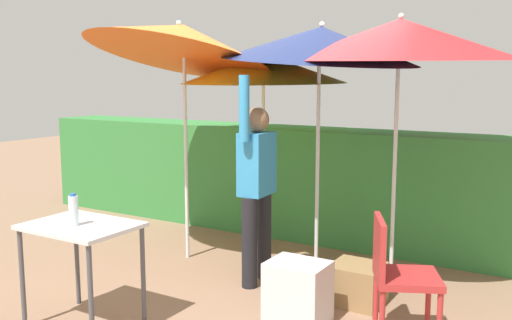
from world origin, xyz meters
TOP-DOWN VIEW (x-y plane):
  - ground_plane at (0.00, 0.00)m, footprint 24.00×24.00m
  - hedge_row at (0.00, 1.76)m, footprint 8.00×0.70m
  - umbrella_rainbow at (-0.36, 1.05)m, footprint 1.75×1.76m
  - umbrella_orange at (-0.91, 0.38)m, footprint 1.92×1.90m
  - umbrella_yellow at (1.15, 0.85)m, footprint 2.08×2.08m
  - umbrella_navy at (0.44, 0.73)m, footprint 1.86×1.85m
  - person_vendor at (0.12, 0.12)m, footprint 0.24×0.55m
  - chair_plastic at (1.56, -0.37)m, footprint 0.59×0.59m
  - cooler_box at (0.82, -0.45)m, footprint 0.45×0.35m
  - crate_cardboard at (1.08, 0.13)m, footprint 0.41×0.40m
  - folding_table at (-0.53, -1.33)m, footprint 0.80×0.60m
  - bottle_water at (-0.54, -1.39)m, footprint 0.07×0.07m

SIDE VIEW (x-z plane):
  - ground_plane at x=0.00m, z-range 0.00..0.00m
  - crate_cardboard at x=1.08m, z-range 0.00..0.33m
  - cooler_box at x=0.82m, z-range 0.00..0.47m
  - chair_plastic at x=1.56m, z-range 0.07..0.96m
  - hedge_row at x=0.00m, z-range 0.00..1.27m
  - folding_table at x=-0.53m, z-range 0.29..1.08m
  - bottle_water at x=-0.54m, z-range 0.78..1.02m
  - person_vendor at x=0.12m, z-range -0.01..1.87m
  - umbrella_rainbow at x=-0.36m, z-range 0.87..3.02m
  - umbrella_navy at x=0.44m, z-range 0.95..3.37m
  - umbrella_yellow at x=1.15m, z-range 0.98..3.40m
  - umbrella_orange at x=-0.91m, z-range 0.88..3.54m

